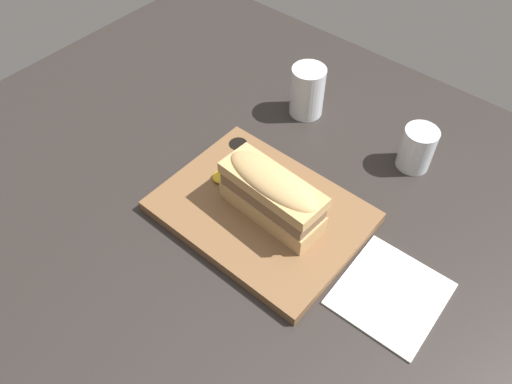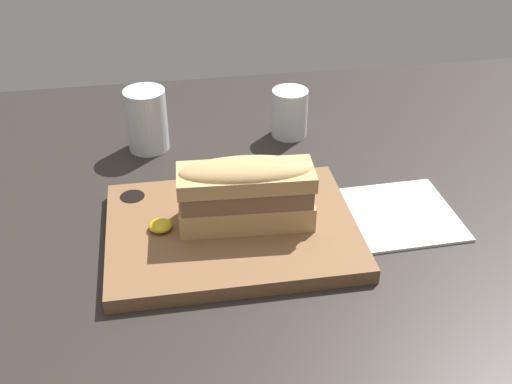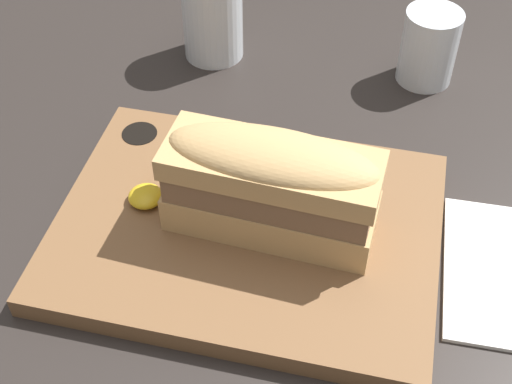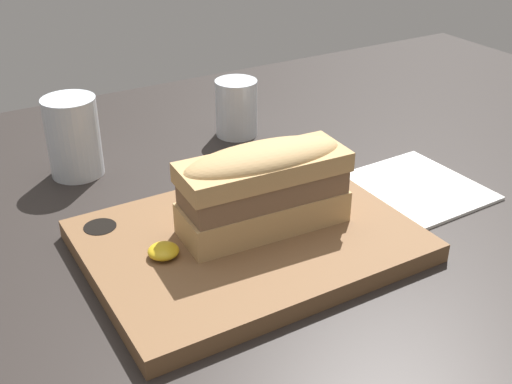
{
  "view_description": "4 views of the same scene",
  "coord_description": "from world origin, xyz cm",
  "px_view_note": "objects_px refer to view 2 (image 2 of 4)",
  "views": [
    {
      "loc": [
        25.71,
        -43.16,
        68.38
      ],
      "look_at": [
        -7.84,
        -3.58,
        7.74
      ],
      "focal_mm": 35.0,
      "sensor_mm": 36.0,
      "label": 1
    },
    {
      "loc": [
        -15.07,
        -71.47,
        54.36
      ],
      "look_at": [
        -3.65,
        -2.64,
        8.41
      ],
      "focal_mm": 45.0,
      "sensor_mm": 36.0,
      "label": 2
    },
    {
      "loc": [
        2.96,
        -42.94,
        49.98
      ],
      "look_at": [
        -6.26,
        -3.17,
        7.88
      ],
      "focal_mm": 50.0,
      "sensor_mm": 36.0,
      "label": 3
    },
    {
      "loc": [
        -34.91,
        -52.35,
        39.77
      ],
      "look_at": [
        -6.76,
        -4.36,
        9.29
      ],
      "focal_mm": 45.0,
      "sensor_mm": 36.0,
      "label": 4
    }
  ],
  "objects_px": {
    "wine_glass": "(290,116)",
    "water_glass": "(147,124)",
    "sandwich": "(246,190)",
    "napkin": "(402,214)",
    "serving_board": "(231,230)"
  },
  "relations": [
    {
      "from": "wine_glass",
      "to": "water_glass",
      "type": "bearing_deg",
      "value": -178.32
    },
    {
      "from": "sandwich",
      "to": "napkin",
      "type": "xyz_separation_m",
      "value": [
        0.22,
        0.01,
        -0.07
      ]
    },
    {
      "from": "napkin",
      "to": "sandwich",
      "type": "bearing_deg",
      "value": -178.16
    },
    {
      "from": "wine_glass",
      "to": "napkin",
      "type": "xyz_separation_m",
      "value": [
        0.11,
        -0.26,
        -0.03
      ]
    },
    {
      "from": "wine_glass",
      "to": "napkin",
      "type": "relative_size",
      "value": 0.52
    },
    {
      "from": "water_glass",
      "to": "wine_glass",
      "type": "bearing_deg",
      "value": 1.68
    },
    {
      "from": "water_glass",
      "to": "napkin",
      "type": "distance_m",
      "value": 0.43
    },
    {
      "from": "wine_glass",
      "to": "serving_board",
      "type": "bearing_deg",
      "value": -116.77
    },
    {
      "from": "serving_board",
      "to": "napkin",
      "type": "height_order",
      "value": "serving_board"
    },
    {
      "from": "serving_board",
      "to": "sandwich",
      "type": "bearing_deg",
      "value": 5.24
    },
    {
      "from": "water_glass",
      "to": "serving_board",
      "type": "bearing_deg",
      "value": -68.81
    },
    {
      "from": "sandwich",
      "to": "napkin",
      "type": "height_order",
      "value": "sandwich"
    },
    {
      "from": "serving_board",
      "to": "water_glass",
      "type": "bearing_deg",
      "value": 111.19
    },
    {
      "from": "water_glass",
      "to": "wine_glass",
      "type": "height_order",
      "value": "water_glass"
    },
    {
      "from": "wine_glass",
      "to": "sandwich",
      "type": "bearing_deg",
      "value": -113.27
    }
  ]
}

